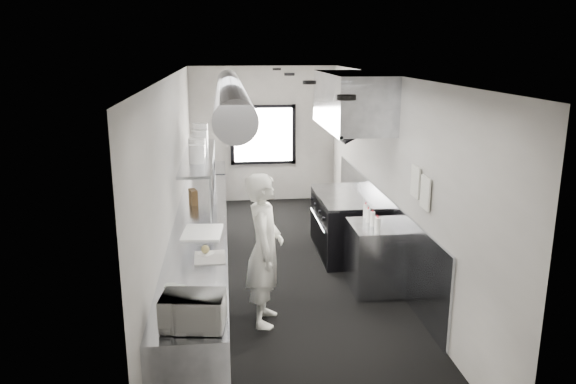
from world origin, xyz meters
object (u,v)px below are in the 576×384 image
object	(u,v)px
deli_tub_a	(180,292)
plate_stack_c	(200,141)
squeeze_bottle_a	(378,225)
line_cook	(265,250)
plate_stack_a	(197,154)
squeeze_bottle_e	(366,211)
microwave	(193,311)
plate_stack_b	(197,149)
squeeze_bottle_b	(377,223)
squeeze_bottle_d	(368,215)
prep_counter	(201,259)
plate_stack_d	(200,135)
small_plate	(205,254)
pass_shelf	(199,157)
deli_tub_b	(171,290)
range	(344,224)
bottle_station	(375,257)
exhaust_hood	(352,101)
knife_block	(193,197)
squeeze_bottle_c	(372,219)
far_work_table	(208,190)

from	to	relation	value
deli_tub_a	plate_stack_c	world-z (taller)	plate_stack_c
squeeze_bottle_a	line_cook	bearing A→B (deg)	-162.89
plate_stack_a	squeeze_bottle_e	bearing A→B (deg)	-17.90
microwave	plate_stack_b	distance (m)	3.86
plate_stack_a	squeeze_bottle_a	world-z (taller)	plate_stack_a
squeeze_bottle_b	squeeze_bottle_d	xyz separation A→B (m)	(-0.03, 0.32, 0.01)
deli_tub_a	squeeze_bottle_e	size ratio (longest dim) A/B	0.71
microwave	deli_tub_a	bearing A→B (deg)	112.18
prep_counter	plate_stack_c	world-z (taller)	plate_stack_c
deli_tub_a	plate_stack_a	bearing A→B (deg)	88.78
plate_stack_a	plate_stack_d	xyz separation A→B (m)	(-0.00, 1.34, 0.06)
squeeze_bottle_a	squeeze_bottle_e	xyz separation A→B (m)	(0.01, 0.64, -0.00)
microwave	plate_stack_b	bearing A→B (deg)	99.10
small_plate	pass_shelf	bearing A→B (deg)	93.25
deli_tub_b	pass_shelf	bearing A→B (deg)	87.64
plate_stack_d	range	bearing A→B (deg)	-24.46
plate_stack_a	squeeze_bottle_a	size ratio (longest dim) A/B	1.34
deli_tub_b	bottle_station	bearing A→B (deg)	36.55
exhaust_hood	microwave	bearing A→B (deg)	-119.28
microwave	small_plate	bearing A→B (deg)	95.90
deli_tub_b	squeeze_bottle_d	bearing A→B (deg)	39.50
small_plate	knife_block	distance (m)	2.13
range	deli_tub_a	bearing A→B (deg)	-124.73
deli_tub_b	plate_stack_d	distance (m)	4.34
deli_tub_b	knife_block	bearing A→B (deg)	89.03
plate_stack_d	squeeze_bottle_c	xyz separation A→B (m)	(2.28, -2.44, -0.77)
plate_stack_c	squeeze_bottle_c	distance (m)	3.08
pass_shelf	squeeze_bottle_b	distance (m)	3.02
microwave	squeeze_bottle_e	distance (m)	3.59
range	squeeze_bottle_c	xyz separation A→B (m)	(0.05, -1.42, 0.53)
plate_stack_b	squeeze_bottle_d	distance (m)	2.65
plate_stack_c	squeeze_bottle_e	bearing A→B (deg)	-34.76
prep_counter	knife_block	bearing A→B (deg)	96.96
small_plate	plate_stack_c	size ratio (longest dim) A/B	0.54
plate_stack_d	squeeze_bottle_d	world-z (taller)	plate_stack_d
deli_tub_b	squeeze_bottle_b	bearing A→B (deg)	34.30
small_plate	squeeze_bottle_a	world-z (taller)	squeeze_bottle_a
plate_stack_a	knife_block	bearing A→B (deg)	112.60
prep_counter	plate_stack_a	bearing A→B (deg)	92.66
deli_tub_b	plate_stack_d	world-z (taller)	plate_stack_d
squeeze_bottle_a	range	bearing A→B (deg)	91.55
far_work_table	plate_stack_d	bearing A→B (deg)	-91.58
deli_tub_a	squeeze_bottle_b	xyz separation A→B (m)	(2.36, 1.73, 0.03)
plate_stack_b	squeeze_bottle_b	distance (m)	2.83
squeeze_bottle_a	squeeze_bottle_b	size ratio (longest dim) A/B	1.16
microwave	deli_tub_b	size ratio (longest dim) A/B	3.71
range	squeeze_bottle_d	size ratio (longest dim) A/B	8.80
plate_stack_a	plate_stack_c	distance (m)	0.84
plate_stack_d	squeeze_bottle_c	bearing A→B (deg)	-46.91
plate_stack_b	squeeze_bottle_e	size ratio (longest dim) A/B	1.64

